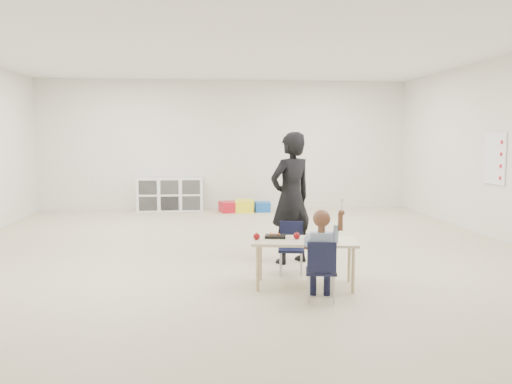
{
  "coord_description": "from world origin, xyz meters",
  "views": [
    {
      "loc": [
        -0.53,
        -7.34,
        1.59
      ],
      "look_at": [
        0.19,
        -0.22,
        0.85
      ],
      "focal_mm": 38.0,
      "sensor_mm": 36.0,
      "label": 1
    }
  ],
  "objects": [
    {
      "name": "chair_far",
      "position": [
        0.49,
        -1.29,
        0.3
      ],
      "size": [
        0.34,
        0.32,
        0.6
      ],
      "primitive_type": null,
      "rotation": [
        0.0,
        0.0,
        -0.18
      ],
      "color": "black",
      "rests_on": "ground"
    },
    {
      "name": "adult",
      "position": [
        0.58,
        -0.71,
        0.82
      ],
      "size": [
        0.71,
        0.63,
        1.64
      ],
      "primitive_type": "imported",
      "rotation": [
        0.0,
        0.0,
        3.65
      ],
      "color": "black",
      "rests_on": "ground"
    },
    {
      "name": "bin_yellow",
      "position": [
        0.38,
        3.98,
        0.12
      ],
      "size": [
        0.44,
        0.54,
        0.24
      ],
      "primitive_type": "cube",
      "rotation": [
        0.0,
        0.0,
        -0.12
      ],
      "color": "yellow",
      "rests_on": "ground"
    },
    {
      "name": "room",
      "position": [
        0.0,
        0.0,
        1.4
      ],
      "size": [
        9.0,
        9.02,
        2.8
      ],
      "color": "beige",
      "rests_on": "ground"
    },
    {
      "name": "lunch_tray_far",
      "position": [
        0.25,
        -1.66,
        0.52
      ],
      "size": [
        0.24,
        0.2,
        0.03
      ],
      "primitive_type": "cube",
      "rotation": [
        0.0,
        0.0,
        -0.18
      ],
      "color": "black",
      "rests_on": "table"
    },
    {
      "name": "chair_near",
      "position": [
        0.61,
        -2.31,
        0.3
      ],
      "size": [
        0.34,
        0.32,
        0.6
      ],
      "primitive_type": null,
      "rotation": [
        0.0,
        0.0,
        -0.18
      ],
      "color": "black",
      "rests_on": "ground"
    },
    {
      "name": "bin_blue",
      "position": [
        0.76,
        3.98,
        0.1
      ],
      "size": [
        0.33,
        0.42,
        0.2
      ],
      "primitive_type": "cube",
      "rotation": [
        0.0,
        0.0,
        -0.03
      ],
      "color": "#1752AE",
      "rests_on": "ground"
    },
    {
      "name": "table",
      "position": [
        0.55,
        -1.8,
        0.26
      ],
      "size": [
        1.17,
        0.73,
        0.5
      ],
      "rotation": [
        0.0,
        0.0,
        -0.18
      ],
      "color": "beige",
      "rests_on": "ground"
    },
    {
      "name": "milk_carton",
      "position": [
        0.57,
        -1.94,
        0.55
      ],
      "size": [
        0.08,
        0.08,
        0.1
      ],
      "primitive_type": "cube",
      "rotation": [
        0.0,
        0.0,
        -0.18
      ],
      "color": "white",
      "rests_on": "table"
    },
    {
      "name": "apple_far",
      "position": [
        0.04,
        -1.75,
        0.54
      ],
      "size": [
        0.07,
        0.07,
        0.07
      ],
      "primitive_type": "sphere",
      "color": "maroon",
      "rests_on": "table"
    },
    {
      "name": "cubby_shelf",
      "position": [
        -1.2,
        4.28,
        0.35
      ],
      "size": [
        1.4,
        0.4,
        0.7
      ],
      "primitive_type": "cube",
      "color": "white",
      "rests_on": "ground"
    },
    {
      "name": "bread_roll",
      "position": [
        0.8,
        -1.97,
        0.53
      ],
      "size": [
        0.09,
        0.09,
        0.07
      ],
      "primitive_type": "ellipsoid",
      "color": "tan",
      "rests_on": "table"
    },
    {
      "name": "rules_poster",
      "position": [
        3.98,
        0.6,
        1.25
      ],
      "size": [
        0.02,
        0.6,
        0.8
      ],
      "primitive_type": "cube",
      "color": "white",
      "rests_on": "room"
    },
    {
      "name": "bin_red",
      "position": [
        0.03,
        3.95,
        0.11
      ],
      "size": [
        0.43,
        0.5,
        0.22
      ],
      "primitive_type": "cube",
      "rotation": [
        0.0,
        0.0,
        0.2
      ],
      "color": "#B6121F",
      "rests_on": "ground"
    },
    {
      "name": "apple_near",
      "position": [
        0.47,
        -1.75,
        0.54
      ],
      "size": [
        0.07,
        0.07,
        0.07
      ],
      "primitive_type": "sphere",
      "color": "maroon",
      "rests_on": "table"
    },
    {
      "name": "lunch_tray_near",
      "position": [
        0.67,
        -1.8,
        0.52
      ],
      "size": [
        0.24,
        0.2,
        0.03
      ],
      "primitive_type": "cube",
      "rotation": [
        0.0,
        0.0,
        -0.18
      ],
      "color": "black",
      "rests_on": "table"
    },
    {
      "name": "child",
      "position": [
        0.61,
        -2.31,
        0.47
      ],
      "size": [
        0.47,
        0.47,
        0.95
      ],
      "primitive_type": null,
      "rotation": [
        0.0,
        0.0,
        -0.18
      ],
      "color": "#A1B3DA",
      "rests_on": "chair_near"
    }
  ]
}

